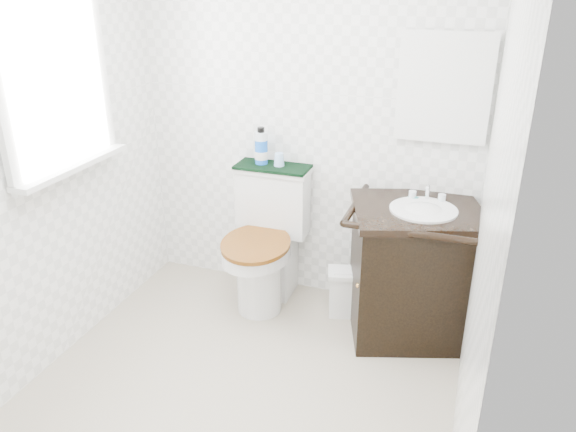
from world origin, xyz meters
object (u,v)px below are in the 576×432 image
Objects in this scene: toilet at (267,247)px; cup at (279,159)px; vanity at (413,268)px; trash_bin at (344,292)px; mouthwash_bottle at (261,147)px.

cup is at bearing 73.16° from toilet.
vanity is 10.96× the size of cup.
cup is (-0.91, 0.20, 0.52)m from vanity.
vanity is at bearing -6.77° from trash_bin.
toilet is at bearing 178.95° from trash_bin.
cup reaches higher than vanity.
cup reaches higher than trash_bin.
cup is at bearing 167.92° from vanity.
mouthwash_bottle reaches higher than trash_bin.
trash_bin is at bearing -13.96° from mouthwash_bottle.
toilet is 2.87× the size of trash_bin.
mouthwash_bottle is at bearing 166.04° from trash_bin.
vanity is 1.07m from cup.
cup is (0.12, -0.01, -0.07)m from mouthwash_bottle.
vanity is 0.50m from trash_bin.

